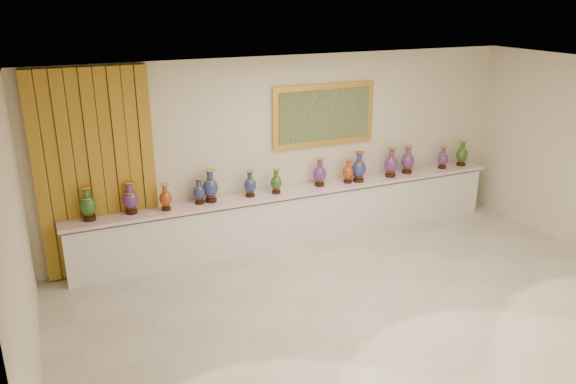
# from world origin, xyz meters

# --- Properties ---
(ground) EXTENTS (8.00, 8.00, 0.00)m
(ground) POSITION_xyz_m (0.00, 0.00, 0.00)
(ground) COLOR beige
(ground) RESTS_ON ground
(room) EXTENTS (8.00, 8.00, 8.00)m
(room) POSITION_xyz_m (-2.45, 2.44, 1.59)
(room) COLOR beige
(room) RESTS_ON ground
(counter) EXTENTS (7.28, 0.48, 0.90)m
(counter) POSITION_xyz_m (0.00, 2.27, 0.44)
(counter) COLOR white
(counter) RESTS_ON ground
(vase_0) EXTENTS (0.29, 0.29, 0.49)m
(vase_0) POSITION_xyz_m (-3.20, 2.26, 1.12)
(vase_0) COLOR black
(vase_0) RESTS_ON counter
(vase_1) EXTENTS (0.27, 0.27, 0.47)m
(vase_1) POSITION_xyz_m (-2.62, 2.29, 1.11)
(vase_1) COLOR black
(vase_1) RESTS_ON counter
(vase_2) EXTENTS (0.22, 0.22, 0.39)m
(vase_2) POSITION_xyz_m (-2.14, 2.22, 1.08)
(vase_2) COLOR black
(vase_2) RESTS_ON counter
(vase_3) EXTENTS (0.23, 0.23, 0.40)m
(vase_3) POSITION_xyz_m (-1.62, 2.28, 1.08)
(vase_3) COLOR black
(vase_3) RESTS_ON counter
(vase_4) EXTENTS (0.31, 0.31, 0.50)m
(vase_4) POSITION_xyz_m (-1.44, 2.29, 1.13)
(vase_4) COLOR black
(vase_4) RESTS_ON counter
(vase_5) EXTENTS (0.25, 0.25, 0.42)m
(vase_5) POSITION_xyz_m (-0.81, 2.26, 1.09)
(vase_5) COLOR black
(vase_5) RESTS_ON counter
(vase_6) EXTENTS (0.24, 0.24, 0.39)m
(vase_6) POSITION_xyz_m (-0.39, 2.23, 1.08)
(vase_6) COLOR black
(vase_6) RESTS_ON counter
(vase_7) EXTENTS (0.22, 0.22, 0.46)m
(vase_7) POSITION_xyz_m (0.41, 2.28, 1.11)
(vase_7) COLOR black
(vase_7) RESTS_ON counter
(vase_8) EXTENTS (0.25, 0.25, 0.40)m
(vase_8) POSITION_xyz_m (0.91, 2.23, 1.08)
(vase_8) COLOR black
(vase_8) RESTS_ON counter
(vase_9) EXTENTS (0.25, 0.25, 0.51)m
(vase_9) POSITION_xyz_m (1.11, 2.21, 1.13)
(vase_9) COLOR black
(vase_9) RESTS_ON counter
(vase_10) EXTENTS (0.28, 0.28, 0.52)m
(vase_10) POSITION_xyz_m (1.75, 2.22, 1.13)
(vase_10) COLOR black
(vase_10) RESTS_ON counter
(vase_11) EXTENTS (0.28, 0.28, 0.49)m
(vase_11) POSITION_xyz_m (2.13, 2.27, 1.12)
(vase_11) COLOR black
(vase_11) RESTS_ON counter
(vase_12) EXTENTS (0.24, 0.24, 0.40)m
(vase_12) POSITION_xyz_m (2.88, 2.26, 1.08)
(vase_12) COLOR black
(vase_12) RESTS_ON counter
(vase_13) EXTENTS (0.25, 0.25, 0.46)m
(vase_13) POSITION_xyz_m (3.32, 2.26, 1.11)
(vase_13) COLOR black
(vase_13) RESTS_ON counter
(label_card) EXTENTS (0.10, 0.06, 0.00)m
(label_card) POSITION_xyz_m (-2.36, 2.13, 0.90)
(label_card) COLOR white
(label_card) RESTS_ON counter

